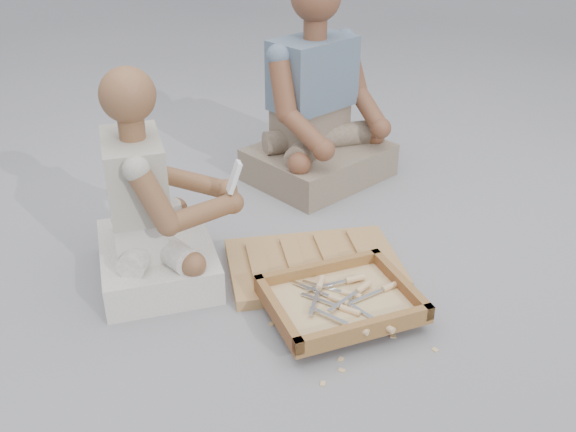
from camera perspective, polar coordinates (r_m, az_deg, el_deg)
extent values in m
plane|color=gray|center=(2.25, 2.30, -8.42)|extent=(60.00, 60.00, 0.00)
cube|color=olive|center=(2.45, 2.31, -4.34)|extent=(0.67, 0.47, 0.04)
cube|color=brown|center=(2.20, 4.69, -7.83)|extent=(0.53, 0.45, 0.01)
cube|color=brown|center=(2.31, 2.79, -4.74)|extent=(0.49, 0.09, 0.05)
cube|color=brown|center=(2.05, 6.93, -9.89)|extent=(0.49, 0.09, 0.05)
cube|color=brown|center=(2.27, 9.95, -5.84)|extent=(0.08, 0.39, 0.05)
cube|color=brown|center=(2.11, -0.95, -8.53)|extent=(0.08, 0.39, 0.05)
cube|color=#DDB982|center=(2.19, 4.70, -7.60)|extent=(0.47, 0.38, 0.01)
cube|color=silver|center=(2.25, 3.04, -6.27)|extent=(0.12, 0.11, 0.00)
cylinder|color=tan|center=(2.21, 5.67, -6.97)|extent=(0.07, 0.06, 0.02)
cube|color=silver|center=(2.14, 6.37, -8.31)|extent=(0.08, 0.14, 0.00)
cylinder|color=tan|center=(2.09, 8.62, -9.63)|extent=(0.05, 0.07, 0.02)
cube|color=silver|center=(2.17, 2.94, -7.50)|extent=(0.12, 0.12, 0.00)
cylinder|color=tan|center=(2.14, 5.56, -8.37)|extent=(0.06, 0.07, 0.02)
cube|color=silver|center=(2.23, 2.06, -6.51)|extent=(0.11, 0.12, 0.00)
cylinder|color=tan|center=(2.18, 4.50, -7.45)|extent=(0.06, 0.07, 0.02)
cube|color=silver|center=(2.24, 3.44, -6.16)|extent=(0.15, 0.03, 0.00)
cylinder|color=tan|center=(2.28, 5.98, -5.57)|extent=(0.07, 0.03, 0.02)
cube|color=silver|center=(2.15, 2.38, -7.60)|extent=(0.08, 0.14, 0.00)
cylinder|color=tan|center=(2.24, 2.90, -5.97)|extent=(0.05, 0.07, 0.02)
cube|color=silver|center=(2.10, 3.67, -8.83)|extent=(0.11, 0.13, 0.00)
cylinder|color=tan|center=(2.05, 6.27, -9.91)|extent=(0.06, 0.07, 0.02)
cube|color=silver|center=(2.16, 4.94, -7.54)|extent=(0.13, 0.09, 0.00)
cylinder|color=tan|center=(2.23, 6.72, -6.30)|extent=(0.07, 0.06, 0.02)
cube|color=silver|center=(2.20, 6.94, -7.11)|extent=(0.15, 0.06, 0.00)
cylinder|color=tan|center=(2.26, 9.11, -6.19)|extent=(0.07, 0.04, 0.02)
cube|color=#DDB982|center=(2.43, 7.29, -5.46)|extent=(0.02, 0.02, 0.00)
cube|color=#DDB982|center=(1.97, 3.12, -14.65)|extent=(0.02, 0.02, 0.00)
cube|color=#DDB982|center=(2.24, 2.60, -8.47)|extent=(0.02, 0.02, 0.00)
cube|color=#DDB982|center=(2.21, 6.68, -9.26)|extent=(0.02, 0.02, 0.00)
cube|color=#DDB982|center=(2.16, 9.32, -10.50)|extent=(0.02, 0.02, 0.00)
cube|color=#DDB982|center=(2.19, -1.50, -9.58)|extent=(0.02, 0.02, 0.00)
cube|color=#DDB982|center=(2.14, 12.94, -11.52)|extent=(0.02, 0.02, 0.00)
cube|color=#DDB982|center=(2.02, 4.80, -13.52)|extent=(0.02, 0.02, 0.00)
cube|color=#DDB982|center=(2.06, 4.71, -12.59)|extent=(0.02, 0.02, 0.00)
cube|color=#DDB982|center=(2.49, -1.29, -4.14)|extent=(0.02, 0.02, 0.00)
cube|color=silver|center=(2.44, -11.49, -3.84)|extent=(0.42, 0.53, 0.13)
cube|color=silver|center=(2.36, -13.10, -1.05)|extent=(0.19, 0.29, 0.16)
cube|color=#A4A192|center=(2.27, -13.46, 3.62)|extent=(0.21, 0.32, 0.26)
sphere|color=brown|center=(2.17, -14.08, 10.41)|extent=(0.19, 0.19, 0.19)
sphere|color=brown|center=(2.40, -5.48, 2.31)|extent=(0.08, 0.08, 0.08)
sphere|color=brown|center=(2.31, -4.95, 1.19)|extent=(0.08, 0.08, 0.08)
cube|color=gray|center=(3.14, 2.76, 4.79)|extent=(0.78, 0.73, 0.16)
cube|color=gray|center=(3.12, 1.99, 8.10)|extent=(0.40, 0.35, 0.19)
cube|color=slate|center=(3.03, 2.22, 12.58)|extent=(0.45, 0.39, 0.32)
sphere|color=brown|center=(3.08, 8.24, 7.73)|extent=(0.10, 0.10, 0.10)
sphere|color=brown|center=(2.81, 3.19, 5.88)|extent=(0.10, 0.10, 0.10)
cube|color=white|center=(2.27, -4.80, 3.46)|extent=(0.06, 0.05, 0.12)
cube|color=black|center=(2.26, -4.81, 3.71)|extent=(0.02, 0.04, 0.04)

